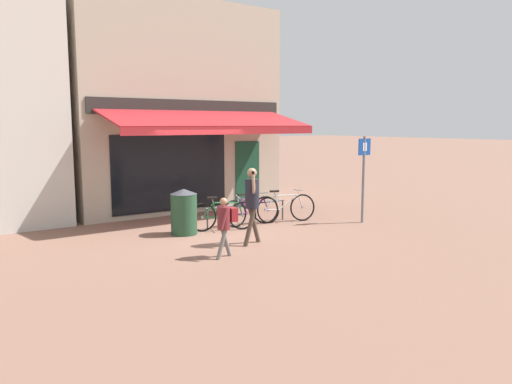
# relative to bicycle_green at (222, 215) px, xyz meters

# --- Properties ---
(ground_plane) EXTENTS (160.00, 160.00, 0.00)m
(ground_plane) POSITION_rel_bicycle_green_xyz_m (-0.18, 0.17, -0.39)
(ground_plane) COLOR brown
(shop_front) EXTENTS (6.50, 4.98, 6.27)m
(shop_front) POSITION_rel_bicycle_green_xyz_m (0.64, 4.16, 2.74)
(shop_front) COLOR tan
(shop_front) RESTS_ON ground_plane
(bike_rack_rail) EXTENTS (2.50, 0.04, 0.57)m
(bike_rack_rail) POSITION_rel_bicycle_green_xyz_m (0.92, 0.26, 0.07)
(bike_rack_rail) COLOR #47494F
(bike_rack_rail) RESTS_ON ground_plane
(bicycle_green) EXTENTS (1.65, 0.76, 0.86)m
(bicycle_green) POSITION_rel_bicycle_green_xyz_m (0.00, 0.00, 0.00)
(bicycle_green) COLOR black
(bicycle_green) RESTS_ON ground_plane
(bicycle_purple) EXTENTS (1.75, 0.52, 0.87)m
(bicycle_purple) POSITION_rel_bicycle_green_xyz_m (1.00, 0.17, -0.01)
(bicycle_purple) COLOR black
(bicycle_purple) RESTS_ON ground_plane
(bicycle_silver) EXTENTS (1.79, 0.62, 0.89)m
(bicycle_silver) POSITION_rel_bicycle_green_xyz_m (1.95, -0.02, 0.01)
(bicycle_silver) COLOR black
(bicycle_silver) RESTS_ON ground_plane
(pedestrian_adult) EXTENTS (0.57, 0.50, 1.70)m
(pedestrian_adult) POSITION_rel_bicycle_green_xyz_m (-0.20, -1.58, 0.67)
(pedestrian_adult) COLOR #47382D
(pedestrian_adult) RESTS_ON ground_plane
(pedestrian_child) EXTENTS (0.49, 0.38, 1.21)m
(pedestrian_child) POSITION_rel_bicycle_green_xyz_m (-1.28, -2.18, 0.37)
(pedestrian_child) COLOR slate
(pedestrian_child) RESTS_ON ground_plane
(litter_bin) EXTENTS (0.64, 0.64, 1.11)m
(litter_bin) POSITION_rel_bicycle_green_xyz_m (-0.96, 0.20, 0.17)
(litter_bin) COLOR #23472D
(litter_bin) RESTS_ON ground_plane
(parking_sign) EXTENTS (0.44, 0.07, 2.32)m
(parking_sign) POSITION_rel_bicycle_green_xyz_m (3.64, -1.29, 1.04)
(parking_sign) COLOR slate
(parking_sign) RESTS_ON ground_plane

